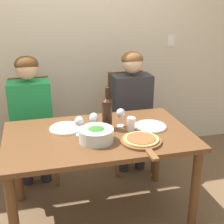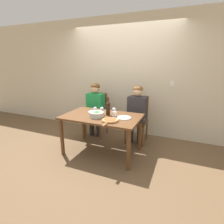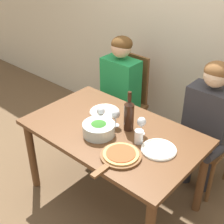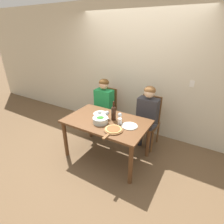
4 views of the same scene
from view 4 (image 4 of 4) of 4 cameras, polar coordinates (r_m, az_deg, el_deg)
name	(u,v)px [view 4 (image 4 of 4)]	position (r m, az deg, el deg)	size (l,w,h in m)	color
ground_plane	(107,155)	(3.39, -1.67, -13.86)	(40.00, 40.00, 0.00)	brown
back_wall	(137,71)	(3.78, 8.13, 13.03)	(10.00, 0.06, 2.70)	beige
dining_table	(106,126)	(3.03, -1.83, -4.51)	(1.42, 0.86, 0.74)	brown
chair_left	(107,109)	(3.91, -1.74, 0.95)	(0.42, 0.42, 1.00)	brown
chair_right	(149,120)	(3.53, 11.84, -2.43)	(0.42, 0.42, 1.00)	brown
person_woman	(104,102)	(3.73, -2.74, 3.36)	(0.47, 0.51, 1.24)	#28282D
person_man	(147,112)	(3.33, 11.48, 0.07)	(0.47, 0.51, 1.24)	#28282D
wine_bottle	(114,112)	(2.94, 0.52, -0.16)	(0.08, 0.08, 0.34)	black
broccoli_bowl	(100,120)	(2.89, -3.81, -2.66)	(0.25, 0.25, 0.11)	silver
dinner_plate_left	(100,114)	(3.20, -3.84, -0.53)	(0.26, 0.26, 0.02)	silver
dinner_plate_right	(130,126)	(2.81, 5.76, -4.54)	(0.26, 0.26, 0.02)	silver
pizza_on_board	(113,130)	(2.68, 0.38, -5.82)	(0.30, 0.44, 0.04)	brown
wine_glass_left	(100,113)	(3.01, -4.01, -0.27)	(0.07, 0.07, 0.15)	silver
wine_glass_right	(120,115)	(2.92, 2.60, -1.12)	(0.07, 0.07, 0.15)	silver
wine_glass_centre	(107,113)	(2.99, -1.61, -0.45)	(0.07, 0.07, 0.15)	silver
water_tumbler	(120,122)	(2.83, 2.51, -3.12)	(0.07, 0.07, 0.11)	silver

